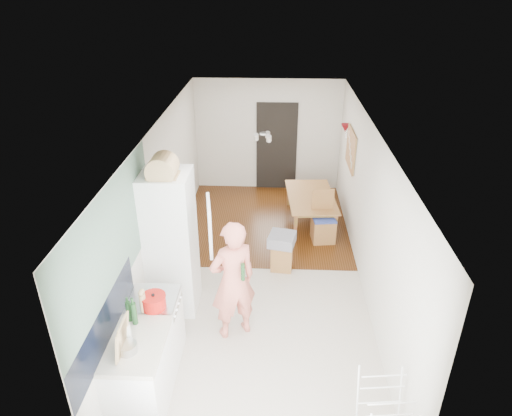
# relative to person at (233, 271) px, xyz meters

# --- Properties ---
(room_shell) EXTENTS (3.20, 7.00, 2.50)m
(room_shell) POSITION_rel_person_xyz_m (0.35, 1.34, 0.22)
(room_shell) COLOR silver
(room_shell) RESTS_ON ground
(floor) EXTENTS (3.20, 7.00, 0.01)m
(floor) POSITION_rel_person_xyz_m (0.35, 1.34, -1.03)
(floor) COLOR beige
(floor) RESTS_ON ground
(wood_floor_overlay) EXTENTS (3.20, 3.30, 0.01)m
(wood_floor_overlay) POSITION_rel_person_xyz_m (0.35, 3.19, -1.03)
(wood_floor_overlay) COLOR #4E2811
(wood_floor_overlay) RESTS_ON room_shell
(sage_wall_panel) EXTENTS (0.02, 3.00, 1.30)m
(sage_wall_panel) POSITION_rel_person_xyz_m (-1.24, -0.66, 0.82)
(sage_wall_panel) COLOR slate
(sage_wall_panel) RESTS_ON room_shell
(tile_splashback) EXTENTS (0.02, 1.90, 0.50)m
(tile_splashback) POSITION_rel_person_xyz_m (-1.24, -1.21, 0.12)
(tile_splashback) COLOR black
(tile_splashback) RESTS_ON room_shell
(doorway_recess) EXTENTS (0.90, 0.04, 2.00)m
(doorway_recess) POSITION_rel_person_xyz_m (0.55, 4.82, -0.03)
(doorway_recess) COLOR black
(doorway_recess) RESTS_ON room_shell
(base_cabinet) EXTENTS (0.60, 0.90, 0.86)m
(base_cabinet) POSITION_rel_person_xyz_m (-0.95, -1.21, -0.60)
(base_cabinet) COLOR white
(base_cabinet) RESTS_ON room_shell
(worktop) EXTENTS (0.62, 0.92, 0.06)m
(worktop) POSITION_rel_person_xyz_m (-0.95, -1.21, -0.14)
(worktop) COLOR beige
(worktop) RESTS_ON room_shell
(range_cooker) EXTENTS (0.60, 0.60, 0.88)m
(range_cooker) POSITION_rel_person_xyz_m (-0.95, -0.46, -0.59)
(range_cooker) COLOR white
(range_cooker) RESTS_ON room_shell
(cooker_top) EXTENTS (0.60, 0.60, 0.04)m
(cooker_top) POSITION_rel_person_xyz_m (-0.95, -0.46, -0.13)
(cooker_top) COLOR #B5B5B8
(cooker_top) RESTS_ON room_shell
(fridge_housing) EXTENTS (0.66, 0.66, 2.15)m
(fridge_housing) POSITION_rel_person_xyz_m (-0.92, 0.56, 0.04)
(fridge_housing) COLOR white
(fridge_housing) RESTS_ON room_shell
(fridge_door) EXTENTS (0.14, 0.56, 0.70)m
(fridge_door) POSITION_rel_person_xyz_m (-0.31, 0.26, 0.52)
(fridge_door) COLOR white
(fridge_door) RESTS_ON room_shell
(fridge_interior) EXTENTS (0.02, 0.52, 0.66)m
(fridge_interior) POSITION_rel_person_xyz_m (-0.61, 0.56, 0.52)
(fridge_interior) COLOR white
(fridge_interior) RESTS_ON room_shell
(pinboard) EXTENTS (0.03, 0.90, 0.70)m
(pinboard) POSITION_rel_person_xyz_m (1.93, 3.24, 0.52)
(pinboard) COLOR tan
(pinboard) RESTS_ON room_shell
(pinboard_frame) EXTENTS (0.00, 0.94, 0.74)m
(pinboard_frame) POSITION_rel_person_xyz_m (1.91, 3.24, 0.52)
(pinboard_frame) COLOR olive
(pinboard_frame) RESTS_ON room_shell
(wall_sconce) EXTENTS (0.18, 0.18, 0.16)m
(wall_sconce) POSITION_rel_person_xyz_m (1.89, 3.89, 0.72)
(wall_sconce) COLOR maroon
(wall_sconce) RESTS_ON room_shell
(person) EXTENTS (0.90, 0.79, 2.07)m
(person) POSITION_rel_person_xyz_m (0.00, 0.00, 0.00)
(person) COLOR #E37866
(person) RESTS_ON floor
(dining_table) EXTENTS (0.85, 1.42, 0.48)m
(dining_table) POSITION_rel_person_xyz_m (1.27, 3.24, -0.79)
(dining_table) COLOR olive
(dining_table) RESTS_ON floor
(dining_chair) EXTENTS (0.45, 0.45, 0.96)m
(dining_chair) POSITION_rel_person_xyz_m (1.44, 2.52, -0.55)
(dining_chair) COLOR olive
(dining_chair) RESTS_ON floor
(stool) EXTENTS (0.38, 0.38, 0.45)m
(stool) POSITION_rel_person_xyz_m (0.67, 1.59, -0.81)
(stool) COLOR olive
(stool) RESTS_ON floor
(grey_drape) EXTENTS (0.50, 0.50, 0.19)m
(grey_drape) POSITION_rel_person_xyz_m (0.66, 1.60, -0.48)
(grey_drape) COLOR gray
(grey_drape) RESTS_ON stool
(bread_bin) EXTENTS (0.46, 0.44, 0.21)m
(bread_bin) POSITION_rel_person_xyz_m (-0.91, 0.47, 1.22)
(bread_bin) COLOR tan
(bread_bin) RESTS_ON fridge_housing
(red_casserole) EXTENTS (0.32, 0.32, 0.17)m
(red_casserole) POSITION_rel_person_xyz_m (-0.88, -0.62, -0.03)
(red_casserole) COLOR red
(red_casserole) RESTS_ON cooker_top
(steel_pan) EXTENTS (0.21, 0.21, 0.10)m
(steel_pan) POSITION_rel_person_xyz_m (-0.99, -1.34, -0.06)
(steel_pan) COLOR #B5B5B8
(steel_pan) RESTS_ON worktop
(held_bottle) EXTENTS (0.05, 0.05, 0.25)m
(held_bottle) POSITION_rel_person_xyz_m (0.14, -0.11, 0.06)
(held_bottle) COLOR #1C421E
(held_bottle) RESTS_ON person
(bottle_a) EXTENTS (0.08, 0.08, 0.28)m
(bottle_a) POSITION_rel_person_xyz_m (-1.03, -0.91, 0.03)
(bottle_a) COLOR #1C421E
(bottle_a) RESTS_ON worktop
(bottle_b) EXTENTS (0.07, 0.07, 0.26)m
(bottle_b) POSITION_rel_person_xyz_m (-1.11, -0.86, 0.02)
(bottle_b) COLOR #1C421E
(bottle_b) RESTS_ON worktop
(bottle_c) EXTENTS (0.11, 0.11, 0.22)m
(bottle_c) POSITION_rel_person_xyz_m (-1.03, -1.18, -0.00)
(bottle_c) COLOR silver
(bottle_c) RESTS_ON worktop
(pepper_mill_front) EXTENTS (0.07, 0.07, 0.23)m
(pepper_mill_front) POSITION_rel_person_xyz_m (-1.00, -0.69, 0.00)
(pepper_mill_front) COLOR tan
(pepper_mill_front) RESTS_ON worktop
(pepper_mill_back) EXTENTS (0.08, 0.08, 0.24)m
(pepper_mill_back) POSITION_rel_person_xyz_m (-0.99, -0.68, 0.01)
(pepper_mill_back) COLOR tan
(pepper_mill_back) RESTS_ON worktop
(chopping_boards) EXTENTS (0.13, 0.31, 0.42)m
(chopping_boards) POSITION_rel_person_xyz_m (-1.02, -1.37, 0.10)
(chopping_boards) COLOR tan
(chopping_boards) RESTS_ON worktop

